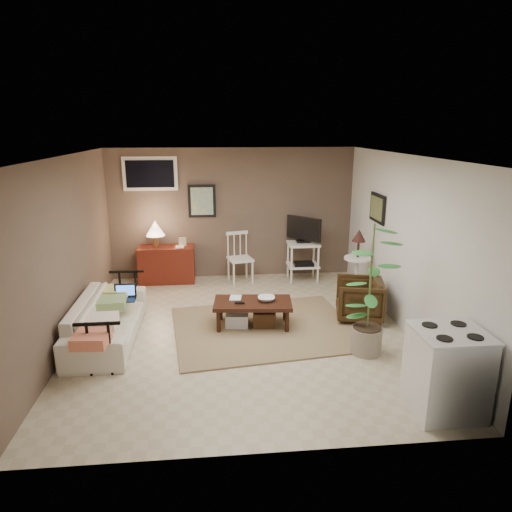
{
  "coord_description": "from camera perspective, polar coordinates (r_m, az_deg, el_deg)",
  "views": [
    {
      "loc": [
        -0.37,
        -5.84,
        2.75
      ],
      "look_at": [
        0.23,
        0.35,
        0.99
      ],
      "focal_mm": 32.0,
      "sensor_mm": 36.0,
      "label": 1
    }
  ],
  "objects": [
    {
      "name": "coffee_table",
      "position": [
        6.49,
        -0.48,
        -7.0
      ],
      "size": [
        1.13,
        0.66,
        0.41
      ],
      "color": "#35170E",
      "rests_on": "floor"
    },
    {
      "name": "book_console",
      "position": [
        8.27,
        -10.03,
        1.7
      ],
      "size": [
        0.15,
        0.02,
        0.2
      ],
      "primitive_type": "imported",
      "rotation": [
        0.0,
        0.0,
        0.02
      ],
      "color": "#35170E",
      "rests_on": "red_console"
    },
    {
      "name": "spindle_chair",
      "position": [
        8.33,
        -2.02,
        -0.37
      ],
      "size": [
        0.5,
        0.5,
        0.91
      ],
      "color": "white",
      "rests_on": "floor"
    },
    {
      "name": "bowl",
      "position": [
        6.42,
        1.31,
        -4.6
      ],
      "size": [
        0.24,
        0.08,
        0.24
      ],
      "primitive_type": "imported",
      "rotation": [
        0.0,
        0.0,
        -0.08
      ],
      "color": "#35170E",
      "rests_on": "coffee_table"
    },
    {
      "name": "art_right",
      "position": [
        7.47,
        14.94,
        5.82
      ],
      "size": [
        0.03,
        0.6,
        0.45
      ],
      "primitive_type": "cube",
      "color": "black"
    },
    {
      "name": "side_table",
      "position": [
        7.6,
        12.6,
        -0.02
      ],
      "size": [
        0.44,
        0.44,
        1.17
      ],
      "color": "white",
      "rests_on": "floor"
    },
    {
      "name": "sofa",
      "position": [
        6.4,
        -18.16,
        -6.69
      ],
      "size": [
        0.57,
        1.95,
        0.76
      ],
      "primitive_type": "imported",
      "rotation": [
        0.0,
        0.0,
        1.57
      ],
      "color": "silver",
      "rests_on": "floor"
    },
    {
      "name": "window",
      "position": [
        8.42,
        -13.1,
        9.98
      ],
      "size": [
        0.96,
        0.03,
        0.6
      ],
      "primitive_type": "cube",
      "color": "white"
    },
    {
      "name": "tv_stand",
      "position": [
        8.38,
        5.94,
        1.09
      ],
      "size": [
        0.56,
        0.54,
        1.19
      ],
      "color": "white",
      "rests_on": "floor"
    },
    {
      "name": "sofa_pillows",
      "position": [
        6.16,
        -18.23,
        -6.73
      ],
      "size": [
        0.38,
        1.86,
        0.13
      ],
      "primitive_type": null,
      "color": "#F8E4CD",
      "rests_on": "sofa"
    },
    {
      "name": "stove",
      "position": [
        4.98,
        22.73,
        -13.18
      ],
      "size": [
        0.67,
        0.62,
        0.88
      ],
      "color": "silver",
      "rests_on": "floor"
    },
    {
      "name": "red_console",
      "position": [
        8.47,
        -11.21,
        -0.61
      ],
      "size": [
        1.0,
        0.44,
        1.15
      ],
      "color": "maroon",
      "rests_on": "floor"
    },
    {
      "name": "laptop",
      "position": [
        6.63,
        -16.05,
        -4.69
      ],
      "size": [
        0.3,
        0.22,
        0.2
      ],
      "color": "black",
      "rests_on": "sofa"
    },
    {
      "name": "rug",
      "position": [
        6.53,
        1.05,
        -8.97
      ],
      "size": [
        2.72,
        2.29,
        0.02
      ],
      "primitive_type": "cube",
      "rotation": [
        0.0,
        0.0,
        0.13
      ],
      "color": "#998659",
      "rests_on": "floor"
    },
    {
      "name": "potted_plant",
      "position": [
        5.71,
        14.08,
        -3.55
      ],
      "size": [
        0.42,
        0.42,
        1.7
      ],
      "color": "gray",
      "rests_on": "floor"
    },
    {
      "name": "armchair",
      "position": [
        6.9,
        12.8,
        -5.07
      ],
      "size": [
        0.74,
        0.77,
        0.67
      ],
      "primitive_type": "imported",
      "rotation": [
        0.0,
        0.0,
        -1.8
      ],
      "color": "#311F0D",
      "rests_on": "floor"
    },
    {
      "name": "floor",
      "position": [
        6.47,
        -1.77,
        -9.34
      ],
      "size": [
        5.0,
        5.0,
        0.0
      ],
      "primitive_type": "plane",
      "color": "#C1B293",
      "rests_on": "ground"
    },
    {
      "name": "sofa_end_rails",
      "position": [
        6.4,
        -17.12,
        -7.13
      ],
      "size": [
        0.53,
        1.95,
        0.66
      ],
      "primitive_type": null,
      "color": "black",
      "rests_on": "floor"
    },
    {
      "name": "book_table",
      "position": [
        6.51,
        -3.29,
        -4.4
      ],
      "size": [
        0.16,
        0.04,
        0.22
      ],
      "primitive_type": "imported",
      "rotation": [
        0.0,
        0.0,
        -0.14
      ],
      "color": "#35170E",
      "rests_on": "coffee_table"
    },
    {
      "name": "art_back",
      "position": [
        8.42,
        -6.76,
        6.84
      ],
      "size": [
        0.5,
        0.03,
        0.6
      ],
      "primitive_type": "cube",
      "color": "black"
    }
  ]
}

